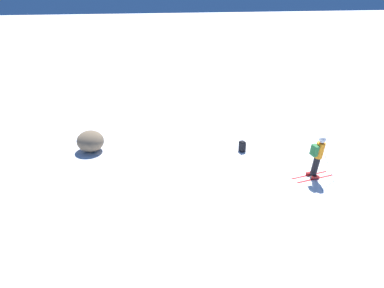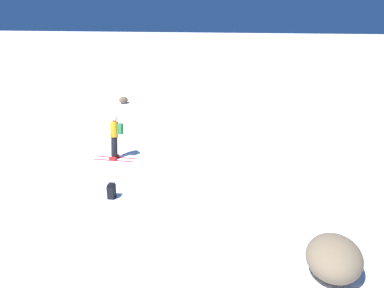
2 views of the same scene
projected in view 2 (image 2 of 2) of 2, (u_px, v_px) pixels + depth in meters
name	position (u px, v px, depth m)	size (l,w,h in m)	color
ground_plane	(104.00, 167.00, 14.97)	(300.00, 300.00, 0.00)	white
skier	(115.00, 134.00, 15.65)	(1.28, 1.78, 1.87)	red
spare_backpack	(111.00, 191.00, 12.33)	(0.32, 0.25, 0.50)	black
exposed_boulder_0	(123.00, 100.00, 26.22)	(0.70, 0.60, 0.46)	brown
exposed_boulder_1	(334.00, 258.00, 8.50)	(1.47, 1.25, 0.96)	#7A664C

